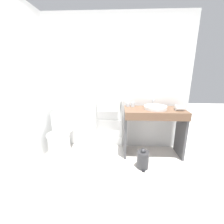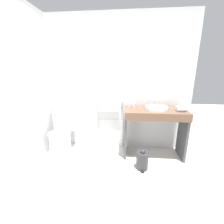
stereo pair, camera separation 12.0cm
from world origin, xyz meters
TOP-DOWN VIEW (x-y plane):
  - ground_plane at (0.00, 0.00)m, footprint 12.00×12.00m
  - wall_back at (0.00, 1.63)m, footprint 2.87×0.12m
  - wall_side at (-1.38, 0.78)m, footprint 0.12×2.31m
  - toilet at (-1.03, 1.19)m, footprint 0.41×0.56m
  - towel_radiator at (-0.12, 1.52)m, footprint 0.56×0.06m
  - vanity_counter at (0.72, 1.25)m, footprint 1.07×0.52m
  - sink_basin at (0.73, 1.27)m, footprint 0.40×0.40m
  - faucet at (0.73, 1.48)m, footprint 0.02×0.10m
  - cup_near_wall at (0.26, 1.45)m, footprint 0.07×0.07m
  - cup_near_edge at (0.35, 1.43)m, footprint 0.07×0.07m
  - hair_dryer at (1.14, 1.20)m, footprint 0.18×0.17m
  - trash_bin at (0.49, 0.82)m, footprint 0.19×0.23m
  - bath_mat at (-0.95, 0.55)m, footprint 0.56×0.36m

SIDE VIEW (x-z plane):
  - ground_plane at x=0.00m, z-range 0.00..0.00m
  - bath_mat at x=-0.95m, z-range 0.00..0.01m
  - trash_bin at x=0.49m, z-range -0.02..0.33m
  - toilet at x=-1.03m, z-range -0.08..0.72m
  - vanity_counter at x=0.72m, z-range 0.17..1.07m
  - towel_radiator at x=-0.12m, z-range 0.25..1.27m
  - sink_basin at x=0.73m, z-range 0.90..0.96m
  - hair_dryer at x=1.14m, z-range 0.90..0.98m
  - cup_near_wall at x=0.26m, z-range 0.90..0.98m
  - cup_near_edge at x=0.35m, z-range 0.90..0.99m
  - faucet at x=0.73m, z-range 0.92..1.06m
  - wall_back at x=0.00m, z-range 0.00..2.57m
  - wall_side at x=-1.38m, z-range 0.00..2.57m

